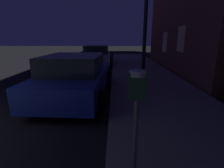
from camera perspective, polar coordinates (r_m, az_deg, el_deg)
parking_meter at (r=1.92m, az=8.18°, el=-6.11°), size 0.19×0.19×1.46m
car_blue at (r=5.70m, az=-12.13°, el=2.33°), size 2.27×4.23×1.43m
car_silver at (r=12.43m, az=-5.08°, el=9.51°), size 2.19×4.20×1.43m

